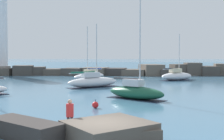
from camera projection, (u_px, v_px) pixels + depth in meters
open_sea_beyond at (120, 65)px, 122.82m from camera, size 400.00×116.00×0.01m
breakwater_jetty at (132, 71)px, 62.59m from camera, size 57.64×6.76×2.53m
lighthouse at (0, 34)px, 64.65m from camera, size 4.18×4.18×18.68m
foreground_rocks at (45, 135)px, 14.14m from camera, size 17.90×7.46×1.00m
sailboat_moored_2 at (93, 81)px, 39.46m from camera, size 6.92×5.73×8.03m
sailboat_moored_3 at (90, 76)px, 52.39m from camera, size 6.00×7.90×8.82m
sailboat_moored_6 at (136, 91)px, 28.82m from camera, size 5.85×5.10×10.53m
sailboat_moored_7 at (177, 76)px, 50.31m from camera, size 6.20×4.86×7.46m
mooring_buoy_orange_near at (95, 105)px, 23.87m from camera, size 0.50×0.50×0.70m
person_on_rocks at (70, 114)px, 16.16m from camera, size 0.36×0.23×1.78m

